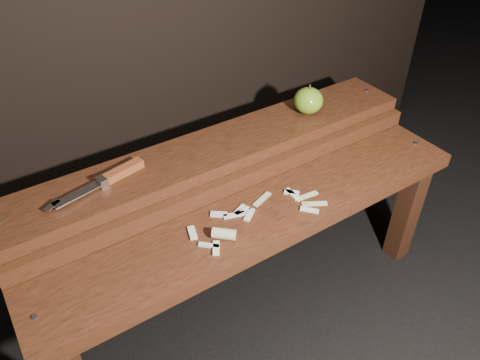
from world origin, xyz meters
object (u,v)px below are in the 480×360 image
bench_front_tier (266,234)px  apple (308,101)px  bench_rear_tier (219,171)px  knife (112,177)px

bench_front_tier → apple: size_ratio=13.38×
apple → bench_rear_tier: bearing=-179.2°
apple → knife: apple is taller
knife → apple: bearing=-0.8°
knife → bench_front_tier: bearing=-39.1°
apple → knife: 0.61m
bench_front_tier → knife: knife is taller
bench_front_tier → knife: 0.41m
bench_rear_tier → knife: knife is taller
bench_front_tier → apple: 0.43m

